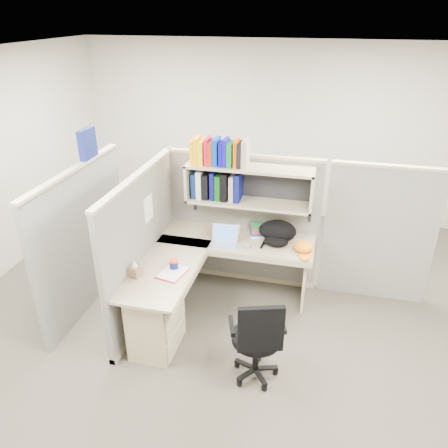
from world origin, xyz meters
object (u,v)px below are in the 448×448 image
(snack_canister, at_px, (174,264))
(task_chair, at_px, (257,351))
(laptop, at_px, (224,237))
(desk, at_px, (180,298))
(backpack, at_px, (277,233))

(snack_canister, relative_size, task_chair, 0.10)
(laptop, height_order, task_chair, task_chair)
(desk, xyz_separation_m, task_chair, (0.88, -0.45, -0.11))
(laptop, relative_size, task_chair, 0.31)
(desk, bearing_deg, task_chair, -27.19)
(desk, height_order, backpack, backpack)
(laptop, bearing_deg, task_chair, -66.78)
(snack_canister, bearing_deg, desk, -50.34)
(desk, height_order, task_chair, task_chair)
(snack_canister, height_order, task_chair, task_chair)
(snack_canister, bearing_deg, laptop, 57.67)
(laptop, height_order, backpack, backpack)
(snack_canister, bearing_deg, task_chair, -29.68)
(desk, relative_size, backpack, 4.18)
(laptop, xyz_separation_m, backpack, (0.56, 0.18, 0.02))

